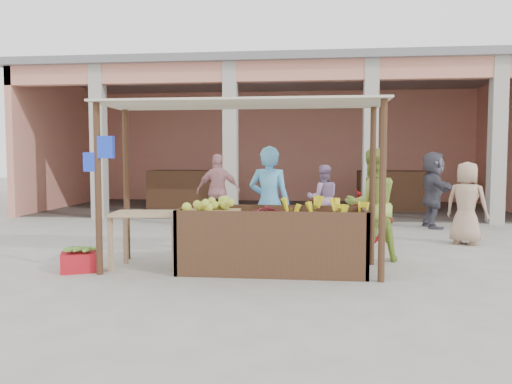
# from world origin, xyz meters

# --- Properties ---
(ground) EXTENTS (60.00, 60.00, 0.00)m
(ground) POSITION_xyz_m (0.00, 0.00, 0.00)
(ground) COLOR gray
(ground) RESTS_ON ground
(market_building) EXTENTS (14.40, 6.40, 4.20)m
(market_building) POSITION_xyz_m (0.05, 8.93, 2.70)
(market_building) COLOR tan
(market_building) RESTS_ON ground
(fruit_stall) EXTENTS (2.60, 0.95, 0.80)m
(fruit_stall) POSITION_xyz_m (0.50, 0.00, 0.40)
(fruit_stall) COLOR #482C1D
(fruit_stall) RESTS_ON ground
(stall_awning) EXTENTS (4.09, 1.35, 2.39)m
(stall_awning) POSITION_xyz_m (-0.01, 0.06, 1.98)
(stall_awning) COLOR #482C1D
(stall_awning) RESTS_ON ground
(banana_heap) EXTENTS (1.11, 0.61, 0.20)m
(banana_heap) POSITION_xyz_m (1.23, 0.01, 0.90)
(banana_heap) COLOR yellow
(banana_heap) RESTS_ON fruit_stall
(melon_tray) EXTENTS (0.83, 0.72, 0.21)m
(melon_tray) POSITION_xyz_m (-0.40, -0.05, 0.90)
(melon_tray) COLOR tan
(melon_tray) RESTS_ON fruit_stall
(berry_heap) EXTENTS (0.48, 0.39, 0.15)m
(berry_heap) POSITION_xyz_m (0.41, -0.04, 0.88)
(berry_heap) COLOR maroon
(berry_heap) RESTS_ON fruit_stall
(side_table) EXTENTS (1.08, 0.78, 0.82)m
(side_table) POSITION_xyz_m (-1.29, -0.01, 0.68)
(side_table) COLOR tan
(side_table) RESTS_ON ground
(papaya_pile) EXTENTS (0.76, 0.44, 0.22)m
(papaya_pile) POSITION_xyz_m (-1.29, -0.01, 0.93)
(papaya_pile) COLOR #479230
(papaya_pile) RESTS_ON side_table
(red_crate) EXTENTS (0.63, 0.55, 0.27)m
(red_crate) POSITION_xyz_m (-2.20, -0.30, 0.14)
(red_crate) COLOR #B0121D
(red_crate) RESTS_ON ground
(plantain_bundle) EXTENTS (0.43, 0.30, 0.09)m
(plantain_bundle) POSITION_xyz_m (-2.20, -0.30, 0.31)
(plantain_bundle) COLOR #5E9134
(plantain_bundle) RESTS_ON red_crate
(produce_sacks) EXTENTS (0.77, 0.48, 0.58)m
(produce_sacks) POSITION_xyz_m (2.85, 5.46, 0.29)
(produce_sacks) COLOR maroon
(produce_sacks) RESTS_ON ground
(vendor_blue) EXTENTS (0.80, 0.64, 1.91)m
(vendor_blue) POSITION_xyz_m (0.39, 0.79, 0.95)
(vendor_blue) COLOR #5AB4F1
(vendor_blue) RESTS_ON ground
(vendor_green) EXTENTS (0.98, 0.71, 1.85)m
(vendor_green) POSITION_xyz_m (1.99, 0.92, 0.92)
(vendor_green) COLOR #91B13F
(vendor_green) RESTS_ON ground
(motorcycle) EXTENTS (0.70, 2.00, 1.04)m
(motorcycle) POSITION_xyz_m (1.39, 2.16, 0.52)
(motorcycle) COLOR #9A0C0F
(motorcycle) RESTS_ON ground
(shopper_b) EXTENTS (1.09, 0.62, 1.80)m
(shopper_b) POSITION_xyz_m (-1.04, 4.16, 0.90)
(shopper_b) COLOR tan
(shopper_b) RESTS_ON ground
(shopper_c) EXTENTS (0.98, 0.89, 1.70)m
(shopper_c) POSITION_xyz_m (3.91, 2.59, 0.85)
(shopper_c) COLOR tan
(shopper_c) RESTS_ON ground
(shopper_d) EXTENTS (0.86, 1.76, 1.84)m
(shopper_d) POSITION_xyz_m (3.82, 4.75, 0.92)
(shopper_d) COLOR #494855
(shopper_d) RESTS_ON ground
(shopper_f) EXTENTS (0.82, 0.54, 1.58)m
(shopper_f) POSITION_xyz_m (1.31, 4.00, 0.79)
(shopper_f) COLOR gray
(shopper_f) RESTS_ON ground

